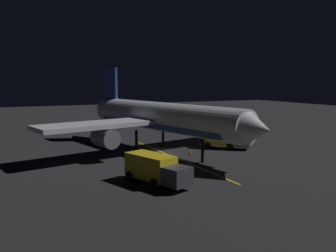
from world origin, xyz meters
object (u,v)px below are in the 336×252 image
(airliner, at_px, (158,118))
(baggage_truck, at_px, (155,169))
(traffic_cone_near_right, at_px, (157,173))
(ground_crew_worker, at_px, (147,165))
(catering_truck, at_px, (225,139))
(traffic_cone_near_left, at_px, (190,152))
(traffic_cone_under_wing, at_px, (174,161))

(airliner, bearing_deg, baggage_truck, 64.99)
(airliner, distance_m, traffic_cone_near_right, 12.19)
(ground_crew_worker, bearing_deg, catering_truck, -152.07)
(baggage_truck, xyz_separation_m, catering_truck, (-14.69, -10.98, -0.09))
(baggage_truck, height_order, catering_truck, baggage_truck)
(baggage_truck, distance_m, ground_crew_worker, 3.61)
(traffic_cone_near_left, relative_size, traffic_cone_near_right, 1.00)
(catering_truck, distance_m, traffic_cone_near_left, 6.25)
(traffic_cone_near_left, bearing_deg, airliner, -52.23)
(airliner, relative_size, traffic_cone_near_right, 59.96)
(catering_truck, relative_size, traffic_cone_under_wing, 10.43)
(baggage_truck, bearing_deg, traffic_cone_near_left, -132.39)
(airliner, xyz_separation_m, traffic_cone_under_wing, (1.13, 6.61, -3.99))
(traffic_cone_near_left, height_order, traffic_cone_near_right, same)
(baggage_truck, distance_m, traffic_cone_near_right, 2.95)
(baggage_truck, relative_size, traffic_cone_near_left, 12.21)
(traffic_cone_near_left, bearing_deg, traffic_cone_under_wing, 40.05)
(baggage_truck, bearing_deg, traffic_cone_under_wing, -127.74)
(airliner, distance_m, traffic_cone_near_left, 5.89)
(traffic_cone_near_left, bearing_deg, traffic_cone_near_right, 43.39)
(ground_crew_worker, relative_size, traffic_cone_under_wing, 3.16)
(airliner, bearing_deg, ground_crew_worker, 60.18)
(traffic_cone_near_left, relative_size, traffic_cone_under_wing, 1.00)
(airliner, bearing_deg, traffic_cone_under_wing, 80.26)
(traffic_cone_near_left, distance_m, traffic_cone_under_wing, 4.95)
(catering_truck, height_order, traffic_cone_near_left, catering_truck)
(ground_crew_worker, xyz_separation_m, traffic_cone_near_left, (-8.05, -5.99, -0.64))
(traffic_cone_under_wing, bearing_deg, airliner, -99.74)
(airliner, xyz_separation_m, traffic_cone_near_left, (-2.65, 3.42, -3.99))
(airliner, xyz_separation_m, ground_crew_worker, (5.40, 9.42, -3.35))
(ground_crew_worker, bearing_deg, traffic_cone_under_wing, -146.61)
(catering_truck, bearing_deg, baggage_truck, 36.77)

